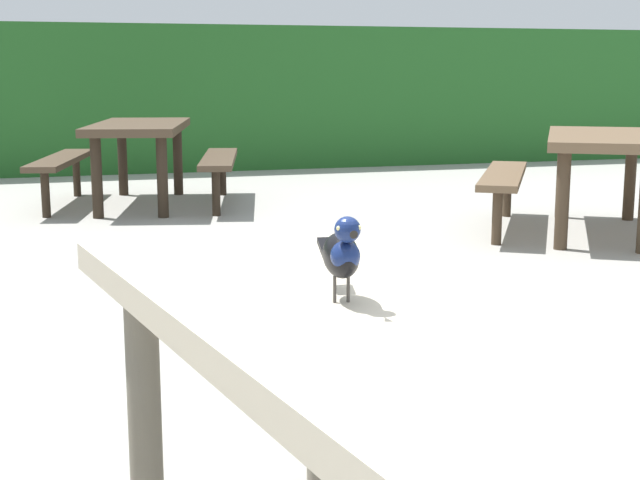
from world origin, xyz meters
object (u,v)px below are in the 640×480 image
Objects in this scene: bird_grackle at (342,253)px; picnic_table_foreground at (362,388)px; picnic_table_mid_right at (140,144)px; picnic_table_far_centre at (601,159)px.

picnic_table_foreground is at bearing -3.72° from bird_grackle.
picnic_table_far_centre is at bearing -37.45° from picnic_table_mid_right.
picnic_table_foreground is 0.86× the size of picnic_table_far_centre.
picnic_table_foreground is 0.98× the size of picnic_table_mid_right.
bird_grackle is (-0.04, 0.00, 0.29)m from picnic_table_foreground.
picnic_table_far_centre is (3.32, 4.13, -0.29)m from bird_grackle.
picnic_table_far_centre is (3.13, -2.40, 0.00)m from picnic_table_mid_right.
picnic_table_foreground is at bearing -91.26° from picnic_table_mid_right.
bird_grackle reaches higher than picnic_table_mid_right.
picnic_table_far_centre is (3.28, 4.13, 0.00)m from picnic_table_foreground.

